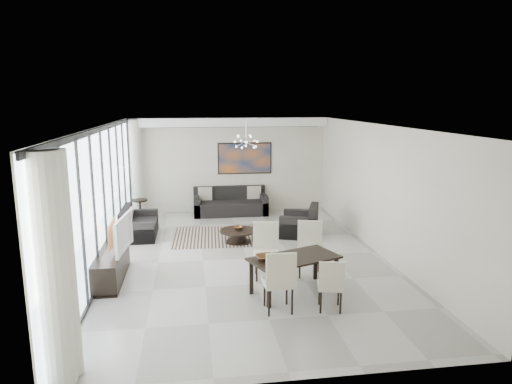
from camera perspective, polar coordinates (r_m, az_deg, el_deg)
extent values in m
cube|color=#A8A39B|center=(10.14, -1.16, -8.25)|extent=(6.00, 9.00, 0.02)
cube|color=white|center=(9.56, -1.23, 8.23)|extent=(6.00, 9.00, 0.02)
cube|color=beige|center=(14.15, -3.43, 3.39)|extent=(6.00, 0.02, 2.90)
cube|color=beige|center=(5.48, 4.66, -9.70)|extent=(6.00, 0.02, 2.90)
cube|color=beige|center=(10.53, 15.18, 0.22)|extent=(0.02, 9.00, 2.90)
cube|color=silver|center=(9.85, -18.67, -0.75)|extent=(0.01, 8.95, 2.85)
cube|color=black|center=(9.66, -18.97, 7.41)|extent=(0.04, 8.95, 0.10)
cube|color=black|center=(10.22, -17.94, -8.55)|extent=(0.04, 8.95, 0.06)
cube|color=black|center=(6.08, -24.99, -8.62)|extent=(0.04, 0.05, 2.88)
cube|color=black|center=(7.00, -22.68, -5.87)|extent=(0.04, 0.05, 2.88)
cube|color=black|center=(7.93, -20.92, -3.75)|extent=(0.04, 0.05, 2.88)
cube|color=black|center=(8.88, -19.55, -2.09)|extent=(0.04, 0.05, 2.88)
cube|color=black|center=(9.84, -18.44, -0.74)|extent=(0.04, 0.05, 2.88)
cube|color=black|center=(10.80, -17.54, 0.37)|extent=(0.04, 0.05, 2.88)
cube|color=black|center=(11.78, -16.78, 1.29)|extent=(0.04, 0.05, 2.88)
cube|color=black|center=(12.75, -16.13, 2.07)|extent=(0.04, 0.05, 2.88)
cube|color=black|center=(13.73, -15.58, 2.74)|extent=(0.04, 0.05, 2.88)
cylinder|color=silver|center=(5.91, -24.08, -9.12)|extent=(0.36, 0.36, 2.85)
cylinder|color=silver|center=(13.86, -14.93, 2.86)|extent=(0.36, 0.36, 2.85)
cube|color=white|center=(13.84, -3.42, 8.70)|extent=(5.98, 0.40, 0.26)
cube|color=#B15A18|center=(14.15, -1.41, 4.23)|extent=(1.68, 0.04, 0.98)
cylinder|color=silver|center=(12.09, -1.26, 7.64)|extent=(0.02, 0.02, 0.55)
sphere|color=silver|center=(12.11, -1.25, 6.34)|extent=(0.12, 0.12, 0.12)
cube|color=black|center=(11.74, -4.28, -5.53)|extent=(2.51, 1.98, 0.01)
cylinder|color=black|center=(11.16, -2.28, -4.87)|extent=(0.89, 0.89, 0.04)
cylinder|color=black|center=(11.20, -2.28, -5.63)|extent=(0.39, 0.39, 0.28)
cylinder|color=black|center=(11.24, -2.27, -6.24)|extent=(0.62, 0.62, 0.03)
imported|color=brown|center=(11.21, -2.22, -4.51)|extent=(0.28, 0.28, 0.07)
cube|color=black|center=(13.92, -3.20, -1.97)|extent=(2.22, 0.91, 0.40)
cube|color=black|center=(14.19, -3.35, -0.05)|extent=(2.22, 0.18, 0.40)
cube|color=black|center=(13.85, -7.41, -1.73)|extent=(0.18, 0.91, 0.59)
cube|color=black|center=(14.02, 0.94, -1.48)|extent=(0.18, 0.91, 0.59)
cube|color=black|center=(12.05, -14.32, -4.52)|extent=(0.84, 1.49, 0.37)
cube|color=black|center=(12.00, -16.00, -2.83)|extent=(0.17, 1.49, 0.37)
cube|color=black|center=(11.40, -14.68, -5.02)|extent=(0.84, 0.17, 0.54)
cube|color=black|center=(12.67, -14.03, -3.34)|extent=(0.84, 0.17, 0.54)
cube|color=black|center=(11.81, 5.41, -4.47)|extent=(1.17, 1.20, 0.40)
cube|color=black|center=(11.67, 7.20, -2.66)|extent=(0.50, 0.95, 0.40)
cube|color=black|center=(12.15, 5.62, -3.57)|extent=(0.91, 0.48, 0.58)
cube|color=black|center=(11.41, 5.19, -4.55)|extent=(0.91, 0.48, 0.58)
cylinder|color=black|center=(13.53, -14.34, -1.01)|extent=(0.45, 0.45, 0.04)
cylinder|color=black|center=(13.60, -14.28, -2.25)|extent=(0.06, 0.06, 0.56)
cylinder|color=black|center=(13.67, -14.22, -3.37)|extent=(0.31, 0.31, 0.03)
cube|color=black|center=(9.35, -17.75, -8.78)|extent=(0.50, 1.79, 0.56)
imported|color=gray|center=(9.21, -16.92, -5.02)|extent=(0.28, 1.17, 0.67)
cube|color=black|center=(8.27, 4.80, -8.24)|extent=(1.77, 1.31, 0.04)
cube|color=black|center=(7.80, 1.63, -12.08)|extent=(0.07, 0.07, 0.63)
cube|color=black|center=(8.29, -0.59, -10.60)|extent=(0.07, 0.07, 0.63)
cube|color=black|center=(8.55, 9.93, -10.07)|extent=(0.07, 0.07, 0.63)
cube|color=black|center=(9.01, 7.43, -8.86)|extent=(0.07, 0.07, 0.63)
cube|color=beige|center=(7.62, 2.80, -11.23)|extent=(0.50, 0.50, 0.06)
cube|color=beige|center=(7.33, 3.18, -9.86)|extent=(0.49, 0.06, 0.60)
cylinder|color=black|center=(7.86, 1.08, -12.55)|extent=(0.04, 0.04, 0.46)
cylinder|color=black|center=(7.60, 4.54, -13.48)|extent=(0.04, 0.04, 0.46)
cube|color=beige|center=(7.78, 9.26, -11.52)|extent=(0.49, 0.49, 0.05)
cube|color=beige|center=(7.53, 9.44, -10.42)|extent=(0.41, 0.13, 0.50)
cylinder|color=black|center=(8.00, 7.93, -12.51)|extent=(0.04, 0.04, 0.38)
cylinder|color=black|center=(7.74, 10.53, -13.46)|extent=(0.04, 0.04, 0.38)
cube|color=beige|center=(8.95, 1.28, -7.70)|extent=(0.54, 0.54, 0.06)
cube|color=beige|center=(9.06, 1.20, -5.59)|extent=(0.50, 0.10, 0.60)
cylinder|color=black|center=(8.87, 2.62, -9.68)|extent=(0.04, 0.04, 0.46)
cylinder|color=black|center=(9.21, -0.02, -8.86)|extent=(0.04, 0.04, 0.46)
cube|color=beige|center=(9.13, 6.73, -7.41)|extent=(0.59, 0.59, 0.06)
cube|color=beige|center=(9.25, 6.74, -5.36)|extent=(0.49, 0.16, 0.60)
cylinder|color=black|center=(9.04, 7.95, -9.37)|extent=(0.04, 0.04, 0.46)
cylinder|color=black|center=(9.39, 5.48, -8.52)|extent=(0.04, 0.04, 0.46)
imported|color=brown|center=(8.10, 1.19, -8.19)|extent=(0.39, 0.39, 0.08)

